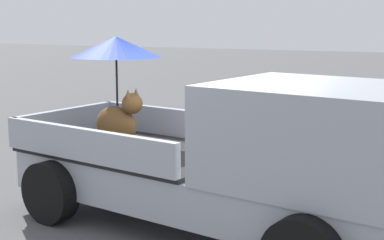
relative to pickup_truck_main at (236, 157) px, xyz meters
name	(u,v)px	position (x,y,z in m)	size (l,w,h in m)	color
ground_plane	(207,228)	(-0.40, 0.07, -0.97)	(80.00, 80.00, 0.00)	#4C4C4F
pickup_truck_main	(236,157)	(0.00, 0.00, 0.00)	(5.32, 3.05, 2.34)	black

